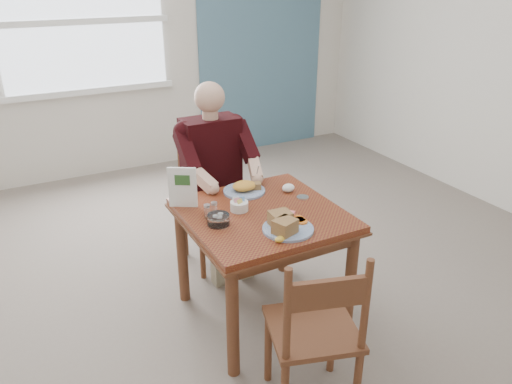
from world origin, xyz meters
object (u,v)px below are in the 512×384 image
near_plate (285,225)px  chair_far (212,202)px  chair_near (315,333)px  table (262,228)px  far_plate (245,188)px  diner (215,164)px

near_plate → chair_far: bearing=90.1°
chair_near → chair_far: bearing=85.1°
chair_far → chair_near: size_ratio=1.00×
chair_far → near_plate: bearing=-89.9°
chair_near → near_plate: bearing=75.4°
table → far_plate: 0.34m
chair_near → near_plate: (0.14, 0.52, 0.31)m
table → diner: size_ratio=0.66×
chair_far → near_plate: 1.10m
chair_near → near_plate: size_ratio=2.82×
chair_far → far_plate: (0.04, -0.49, 0.30)m
table → far_plate: far_plate is taller
table → diner: bearing=90.0°
chair_far → chair_near: same height
diner → near_plate: (0.00, -0.97, -0.03)m
diner → near_plate: bearing=-89.9°
far_plate → chair_near: bearing=-98.9°
table → chair_near: chair_near is taller
table → chair_near: size_ratio=0.97×
chair_far → diner: 0.34m
diner → far_plate: 0.41m
near_plate → chair_near: bearing=-104.6°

